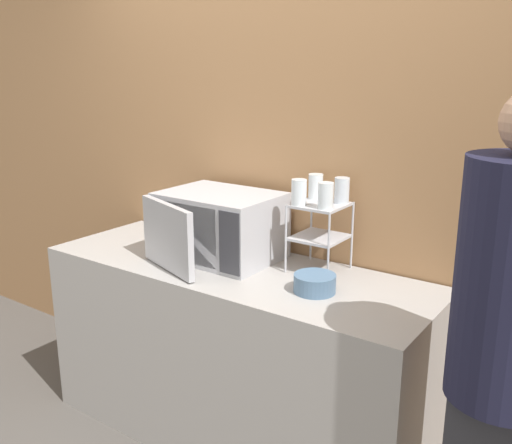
# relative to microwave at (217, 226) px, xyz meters

# --- Properties ---
(wall_back) EXTENTS (8.00, 0.06, 2.60)m
(wall_back) POSITION_rel_microwave_xyz_m (0.14, 0.31, 0.22)
(wall_back) COLOR #9E7047
(wall_back) RESTS_ON ground_plane
(counter) EXTENTS (1.94, 0.67, 0.91)m
(counter) POSITION_rel_microwave_xyz_m (0.14, -0.06, -0.62)
(counter) COLOR #9E9993
(counter) RESTS_ON ground_plane
(microwave) EXTENTS (0.57, 0.58, 0.33)m
(microwave) POSITION_rel_microwave_xyz_m (0.00, 0.00, 0.00)
(microwave) COLOR #ADADB2
(microwave) RESTS_ON counter
(dish_rack) EXTENTS (0.23, 0.24, 0.32)m
(dish_rack) POSITION_rel_microwave_xyz_m (0.49, 0.13, 0.06)
(dish_rack) COLOR #B2B2B7
(dish_rack) RESTS_ON counter
(glass_front_left) EXTENTS (0.07, 0.07, 0.12)m
(glass_front_left) POSITION_rel_microwave_xyz_m (0.43, 0.05, 0.21)
(glass_front_left) COLOR silver
(glass_front_left) RESTS_ON dish_rack
(glass_back_right) EXTENTS (0.07, 0.07, 0.12)m
(glass_back_right) POSITION_rel_microwave_xyz_m (0.56, 0.20, 0.21)
(glass_back_right) COLOR silver
(glass_back_right) RESTS_ON dish_rack
(glass_front_right) EXTENTS (0.07, 0.07, 0.12)m
(glass_front_right) POSITION_rel_microwave_xyz_m (0.56, 0.06, 0.21)
(glass_front_right) COLOR silver
(glass_front_right) RESTS_ON dish_rack
(glass_back_left) EXTENTS (0.07, 0.07, 0.12)m
(glass_back_left) POSITION_rel_microwave_xyz_m (0.42, 0.21, 0.21)
(glass_back_left) COLOR silver
(glass_back_left) RESTS_ON dish_rack
(bowl) EXTENTS (0.18, 0.18, 0.08)m
(bowl) POSITION_rel_microwave_xyz_m (0.61, -0.11, -0.13)
(bowl) COLOR slate
(bowl) RESTS_ON counter
(person) EXTENTS (0.34, 0.34, 1.78)m
(person) POSITION_rel_microwave_xyz_m (1.41, -0.36, -0.07)
(person) COLOR #2D2D33
(person) RESTS_ON ground_plane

